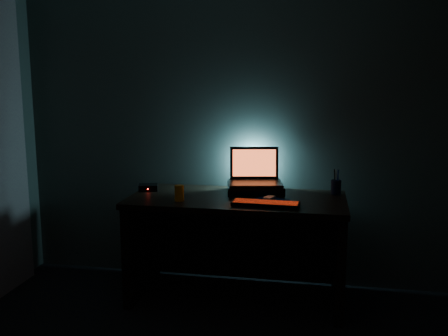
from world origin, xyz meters
name	(u,v)px	position (x,y,z in m)	size (l,w,h in m)	color
room	(167,164)	(0.00, 0.00, 1.25)	(3.50, 4.00, 2.50)	black
desk	(238,230)	(0.00, 1.67, 0.49)	(1.50, 0.70, 0.75)	black
riser	(255,188)	(0.11, 1.79, 0.78)	(0.40, 0.30, 0.06)	black
laptop	(255,175)	(0.10, 1.84, 0.87)	(0.42, 0.35, 0.26)	black
keyboard	(266,204)	(0.22, 1.42, 0.76)	(0.44, 0.16, 0.03)	black
mousepad	(269,201)	(0.23, 1.55, 0.75)	(0.22, 0.20, 0.00)	#0B2053
mouse	(269,198)	(0.23, 1.55, 0.77)	(0.05, 0.09, 0.03)	gray
pen_cup	(336,187)	(0.68, 1.83, 0.80)	(0.07, 0.07, 0.10)	black
juice_glass	(179,193)	(-0.37, 1.44, 0.80)	(0.06, 0.06, 0.11)	orange
router	(148,187)	(-0.68, 1.71, 0.77)	(0.16, 0.14, 0.05)	black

